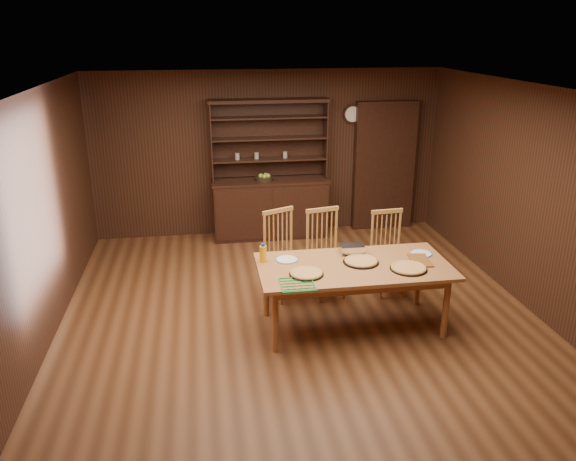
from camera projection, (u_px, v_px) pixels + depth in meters
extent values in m
plane|color=brown|center=(300.00, 316.00, 6.58)|extent=(6.00, 6.00, 0.00)
plane|color=silver|center=(302.00, 90.00, 5.69)|extent=(6.00, 6.00, 0.00)
plane|color=#3E1F13|center=(268.00, 154.00, 8.92)|extent=(5.50, 0.00, 5.50)
plane|color=#3E1F13|center=(390.00, 364.00, 3.35)|extent=(5.50, 0.00, 5.50)
plane|color=#3E1F13|center=(37.00, 224.00, 5.74)|extent=(0.00, 6.00, 6.00)
plane|color=#3E1F13|center=(533.00, 200.00, 6.54)|extent=(0.00, 6.00, 6.00)
cube|color=black|center=(271.00, 209.00, 8.97)|extent=(1.80, 0.50, 0.90)
cube|color=black|center=(270.00, 181.00, 8.81)|extent=(1.84, 0.52, 0.04)
cube|color=black|center=(268.00, 138.00, 8.81)|extent=(1.80, 0.02, 1.20)
cube|color=black|center=(211.00, 142.00, 8.54)|extent=(0.02, 0.32, 1.20)
cube|color=black|center=(325.00, 138.00, 8.80)|extent=(0.02, 0.32, 1.20)
cube|color=black|center=(269.00, 101.00, 8.47)|extent=(1.84, 0.34, 0.05)
cylinder|color=gray|center=(237.00, 156.00, 8.68)|extent=(0.07, 0.07, 0.10)
cylinder|color=gray|center=(257.00, 156.00, 8.72)|extent=(0.07, 0.07, 0.10)
cube|color=black|center=(384.00, 166.00, 9.19)|extent=(1.00, 0.18, 2.10)
cylinder|color=black|center=(352.00, 114.00, 8.88)|extent=(0.30, 0.04, 0.30)
cylinder|color=white|center=(353.00, 114.00, 8.86)|extent=(0.24, 0.01, 0.24)
cube|color=#A46938|center=(354.00, 267.00, 6.14)|extent=(2.11, 1.05, 0.04)
cylinder|color=#A46938|center=(275.00, 321.00, 5.76)|extent=(0.07, 0.07, 0.71)
cylinder|color=#A46938|center=(266.00, 288.00, 6.50)|extent=(0.07, 0.07, 0.71)
cylinder|color=#A46938|center=(446.00, 308.00, 6.03)|extent=(0.07, 0.07, 0.71)
cylinder|color=#A46938|center=(418.00, 277.00, 6.77)|extent=(0.07, 0.07, 0.71)
cube|color=#B7863E|center=(286.00, 262.00, 6.93)|extent=(0.59, 0.58, 0.04)
cylinder|color=#B7863E|center=(282.00, 288.00, 6.80)|extent=(0.04, 0.04, 0.45)
cylinder|color=#B7863E|center=(268.00, 278.00, 7.05)|extent=(0.04, 0.04, 0.45)
cylinder|color=#B7863E|center=(305.00, 281.00, 6.97)|extent=(0.04, 0.04, 0.45)
cylinder|color=#B7863E|center=(290.00, 272.00, 7.23)|extent=(0.04, 0.04, 0.45)
cube|color=#B7863E|center=(278.00, 211.00, 6.86)|extent=(0.41, 0.21, 0.05)
cube|color=#B7863E|center=(327.00, 261.00, 6.96)|extent=(0.53, 0.51, 0.04)
cylinder|color=#B7863E|center=(319.00, 286.00, 6.84)|extent=(0.04, 0.04, 0.45)
cylinder|color=#B7863E|center=(309.00, 276.00, 7.13)|extent=(0.04, 0.04, 0.45)
cylinder|color=#B7863E|center=(345.00, 282.00, 6.95)|extent=(0.04, 0.04, 0.45)
cylinder|color=#B7863E|center=(334.00, 272.00, 7.24)|extent=(0.04, 0.04, 0.45)
cube|color=#B7863E|center=(322.00, 210.00, 6.91)|extent=(0.43, 0.12, 0.05)
cube|color=#B7863E|center=(390.00, 260.00, 7.05)|extent=(0.46, 0.44, 0.04)
cylinder|color=#B7863E|center=(381.00, 283.00, 6.95)|extent=(0.04, 0.04, 0.42)
cylinder|color=#B7863E|center=(372.00, 273.00, 7.23)|extent=(0.04, 0.04, 0.42)
cylinder|color=#B7863E|center=(406.00, 280.00, 7.02)|extent=(0.04, 0.04, 0.42)
cylinder|color=#B7863E|center=(396.00, 271.00, 7.31)|extent=(0.04, 0.04, 0.42)
cube|color=#B7863E|center=(387.00, 211.00, 7.01)|extent=(0.41, 0.07, 0.05)
cylinder|color=black|center=(306.00, 274.00, 5.89)|extent=(0.36, 0.36, 0.01)
cylinder|color=tan|center=(306.00, 273.00, 5.88)|extent=(0.34, 0.34, 0.02)
torus|color=gold|center=(306.00, 273.00, 5.88)|extent=(0.34, 0.34, 0.03)
cylinder|color=black|center=(408.00, 269.00, 6.01)|extent=(0.40, 0.40, 0.01)
cylinder|color=tan|center=(409.00, 268.00, 6.01)|extent=(0.37, 0.37, 0.02)
torus|color=gold|center=(409.00, 268.00, 6.01)|extent=(0.38, 0.38, 0.03)
cylinder|color=black|center=(361.00, 262.00, 6.19)|extent=(0.40, 0.40, 0.01)
cylinder|color=tan|center=(361.00, 261.00, 6.18)|extent=(0.36, 0.36, 0.02)
torus|color=gold|center=(361.00, 261.00, 6.18)|extent=(0.37, 0.37, 0.03)
cylinder|color=silver|center=(287.00, 260.00, 6.25)|extent=(0.25, 0.25, 0.01)
torus|color=#3741A6|center=(287.00, 259.00, 6.25)|extent=(0.25, 0.25, 0.01)
cylinder|color=silver|center=(421.00, 254.00, 6.42)|extent=(0.24, 0.24, 0.01)
torus|color=#3741A6|center=(421.00, 253.00, 6.42)|extent=(0.25, 0.25, 0.01)
cube|color=white|center=(352.00, 249.00, 6.42)|extent=(0.27, 0.19, 0.11)
cylinder|color=yellow|center=(263.00, 254.00, 6.18)|extent=(0.08, 0.08, 0.19)
cylinder|color=#142FA4|center=(263.00, 245.00, 6.14)|extent=(0.04, 0.04, 0.03)
cube|color=red|center=(421.00, 263.00, 6.16)|extent=(0.24, 0.24, 0.02)
cube|color=red|center=(418.00, 257.00, 6.31)|extent=(0.24, 0.24, 0.02)
cylinder|color=black|center=(264.00, 179.00, 8.73)|extent=(0.28, 0.28, 0.06)
sphere|color=#80AF2E|center=(261.00, 176.00, 8.71)|extent=(0.08, 0.08, 0.08)
sphere|color=#80AF2E|center=(266.00, 175.00, 8.75)|extent=(0.08, 0.08, 0.08)
sphere|color=#80AF2E|center=(264.00, 177.00, 8.67)|extent=(0.08, 0.08, 0.08)
sphere|color=#80AF2E|center=(268.00, 176.00, 8.71)|extent=(0.08, 0.08, 0.08)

